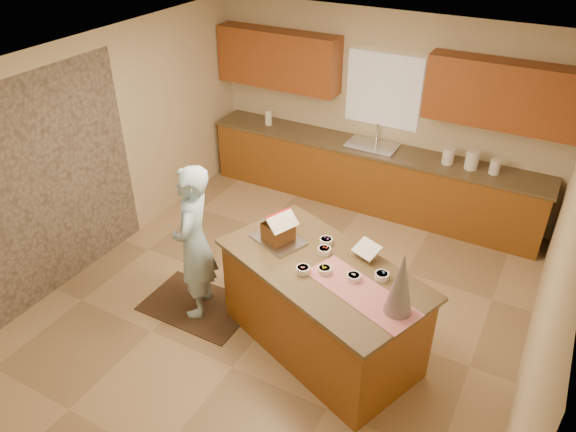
# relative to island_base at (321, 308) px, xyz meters

# --- Properties ---
(floor) EXTENTS (5.50, 5.50, 0.00)m
(floor) POSITION_rel_island_base_xyz_m (-0.62, 0.43, -0.48)
(floor) COLOR tan
(floor) RESTS_ON ground
(ceiling) EXTENTS (5.50, 5.50, 0.00)m
(ceiling) POSITION_rel_island_base_xyz_m (-0.62, 0.43, 2.22)
(ceiling) COLOR silver
(ceiling) RESTS_ON floor
(wall_back) EXTENTS (5.50, 5.50, 0.00)m
(wall_back) POSITION_rel_island_base_xyz_m (-0.62, 3.18, 0.87)
(wall_back) COLOR beige
(wall_back) RESTS_ON floor
(wall_front) EXTENTS (5.50, 5.50, 0.00)m
(wall_front) POSITION_rel_island_base_xyz_m (-0.62, -2.32, 0.87)
(wall_front) COLOR beige
(wall_front) RESTS_ON floor
(wall_left) EXTENTS (5.50, 5.50, 0.00)m
(wall_left) POSITION_rel_island_base_xyz_m (-3.12, 0.43, 0.87)
(wall_left) COLOR beige
(wall_left) RESTS_ON floor
(wall_right) EXTENTS (5.50, 5.50, 0.00)m
(wall_right) POSITION_rel_island_base_xyz_m (1.88, 0.43, 0.87)
(wall_right) COLOR beige
(wall_right) RESTS_ON floor
(stone_accent) EXTENTS (0.00, 2.50, 2.50)m
(stone_accent) POSITION_rel_island_base_xyz_m (-3.10, -0.37, 0.77)
(stone_accent) COLOR gray
(stone_accent) RESTS_ON wall_left
(window_curtain) EXTENTS (1.05, 0.03, 1.00)m
(window_curtain) POSITION_rel_island_base_xyz_m (-0.62, 3.15, 1.17)
(window_curtain) COLOR white
(window_curtain) RESTS_ON wall_back
(back_counter_base) EXTENTS (4.80, 0.60, 0.88)m
(back_counter_base) POSITION_rel_island_base_xyz_m (-0.62, 2.88, -0.04)
(back_counter_base) COLOR brown
(back_counter_base) RESTS_ON floor
(back_counter_top) EXTENTS (4.85, 0.63, 0.04)m
(back_counter_top) POSITION_rel_island_base_xyz_m (-0.62, 2.88, 0.42)
(back_counter_top) COLOR olive
(back_counter_top) RESTS_ON back_counter_base
(upper_cabinet_left) EXTENTS (1.85, 0.35, 0.80)m
(upper_cabinet_left) POSITION_rel_island_base_xyz_m (-2.17, 3.00, 1.42)
(upper_cabinet_left) COLOR #984520
(upper_cabinet_left) RESTS_ON wall_back
(upper_cabinet_right) EXTENTS (1.85, 0.35, 0.80)m
(upper_cabinet_right) POSITION_rel_island_base_xyz_m (0.93, 3.00, 1.42)
(upper_cabinet_right) COLOR #984520
(upper_cabinet_right) RESTS_ON wall_back
(sink) EXTENTS (0.70, 0.45, 0.12)m
(sink) POSITION_rel_island_base_xyz_m (-0.62, 2.88, 0.41)
(sink) COLOR silver
(sink) RESTS_ON back_counter_top
(faucet) EXTENTS (0.03, 0.03, 0.28)m
(faucet) POSITION_rel_island_base_xyz_m (-0.62, 3.06, 0.58)
(faucet) COLOR silver
(faucet) RESTS_ON back_counter_top
(island_base) EXTENTS (2.19, 1.63, 0.96)m
(island_base) POSITION_rel_island_base_xyz_m (0.00, 0.00, 0.00)
(island_base) COLOR brown
(island_base) RESTS_ON floor
(island_top) EXTENTS (2.31, 1.75, 0.04)m
(island_top) POSITION_rel_island_base_xyz_m (0.00, 0.00, 0.50)
(island_top) COLOR olive
(island_top) RESTS_ON island_base
(table_runner) EXTENTS (1.16, 0.76, 0.01)m
(table_runner) POSITION_rel_island_base_xyz_m (0.46, -0.18, 0.53)
(table_runner) COLOR red
(table_runner) RESTS_ON island_top
(baking_tray) EXTENTS (0.60, 0.53, 0.03)m
(baking_tray) POSITION_rel_island_base_xyz_m (-0.58, 0.17, 0.54)
(baking_tray) COLOR silver
(baking_tray) RESTS_ON island_top
(cookbook) EXTENTS (0.29, 0.26, 0.10)m
(cookbook) POSITION_rel_island_base_xyz_m (0.30, 0.33, 0.62)
(cookbook) COLOR white
(cookbook) RESTS_ON island_top
(tinsel_tree) EXTENTS (0.31, 0.31, 0.60)m
(tinsel_tree) POSITION_rel_island_base_xyz_m (0.81, -0.26, 0.83)
(tinsel_tree) COLOR #B4B3C0
(tinsel_tree) RESTS_ON island_top
(rug) EXTENTS (1.19, 0.78, 0.01)m
(rug) POSITION_rel_island_base_xyz_m (-1.46, -0.14, -0.48)
(rug) COLOR black
(rug) RESTS_ON floor
(boy) EXTENTS (0.63, 0.75, 1.76)m
(boy) POSITION_rel_island_base_xyz_m (-1.41, -0.14, 0.41)
(boy) COLOR #A1CBE5
(boy) RESTS_ON rug
(canister_a) EXTENTS (0.15, 0.15, 0.21)m
(canister_a) POSITION_rel_island_base_xyz_m (0.43, 2.88, 0.54)
(canister_a) COLOR white
(canister_a) RESTS_ON back_counter_top
(canister_b) EXTENTS (0.17, 0.17, 0.25)m
(canister_b) POSITION_rel_island_base_xyz_m (0.74, 2.88, 0.56)
(canister_b) COLOR white
(canister_b) RESTS_ON back_counter_top
(canister_c) EXTENTS (0.13, 0.13, 0.19)m
(canister_c) POSITION_rel_island_base_xyz_m (1.02, 2.88, 0.53)
(canister_c) COLOR white
(canister_c) RESTS_ON back_counter_top
(paper_towel) EXTENTS (0.10, 0.10, 0.23)m
(paper_towel) POSITION_rel_island_base_xyz_m (-2.28, 2.88, 0.55)
(paper_towel) COLOR white
(paper_towel) RESTS_ON back_counter_top
(gingerbread_house) EXTENTS (0.39, 0.39, 0.31)m
(gingerbread_house) POSITION_rel_island_base_xyz_m (-0.58, 0.17, 0.67)
(gingerbread_house) COLOR brown
(gingerbread_house) RESTS_ON baking_tray
(candy_bowls) EXTENTS (0.81, 0.65, 0.06)m
(candy_bowls) POSITION_rel_island_base_xyz_m (0.10, 0.06, 0.56)
(candy_bowls) COLOR #2F4CB3
(candy_bowls) RESTS_ON island_top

